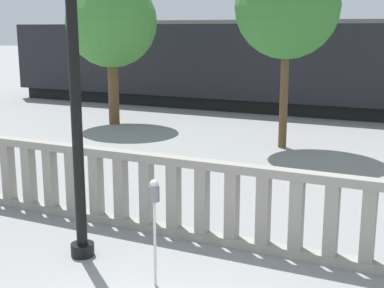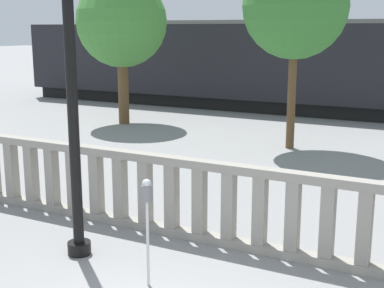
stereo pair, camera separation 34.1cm
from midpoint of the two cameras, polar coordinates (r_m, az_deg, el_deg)
balustrade at (r=8.64m, az=6.72°, el=-6.79°), size 16.36×0.24×1.39m
lamppost at (r=8.07m, az=-11.74°, el=10.55°), size 0.37×0.37×6.35m
parking_meter at (r=7.24m, az=-3.47°, el=-6.29°), size 0.15×0.15×1.53m
train_near at (r=23.05m, az=11.67°, el=8.09°), size 26.46×2.84×4.27m
train_far at (r=29.06m, az=13.48°, el=9.07°), size 27.75×3.19×4.52m
tree_left at (r=19.90m, az=-7.03°, el=12.75°), size 3.28×3.28×5.37m
tree_right at (r=15.87m, az=11.57°, el=14.19°), size 3.01×3.01×5.62m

